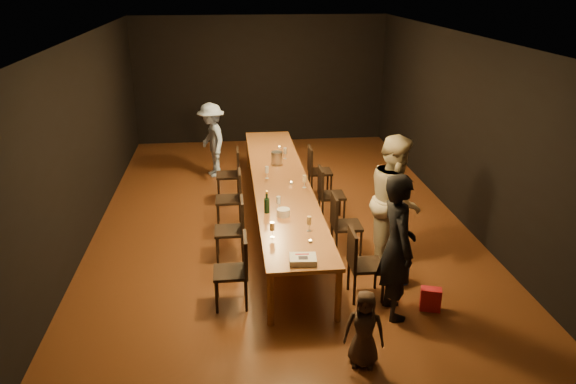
{
  "coord_description": "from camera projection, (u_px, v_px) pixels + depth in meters",
  "views": [
    {
      "loc": [
        -0.8,
        -8.49,
        3.86
      ],
      "look_at": [
        -0.01,
        -1.17,
        1.0
      ],
      "focal_mm": 35.0,
      "sensor_mm": 36.0,
      "label": 1
    }
  ],
  "objects": [
    {
      "name": "ground",
      "position": [
        281.0,
        223.0,
        9.35
      ],
      "size": [
        10.0,
        10.0,
        0.0
      ],
      "primitive_type": "plane",
      "color": "#412610",
      "rests_on": "ground"
    },
    {
      "name": "chair_right_3",
      "position": [
        320.0,
        171.0,
        10.38
      ],
      "size": [
        0.42,
        0.42,
        0.93
      ],
      "primitive_type": null,
      "rotation": [
        0.0,
        0.0,
        -1.57
      ],
      "color": "black",
      "rests_on": "ground"
    },
    {
      "name": "wineglass_2",
      "position": [
        278.0,
        203.0,
        7.9
      ],
      "size": [
        0.06,
        0.06,
        0.21
      ],
      "primitive_type": null,
      "color": "silver",
      "rests_on": "table"
    },
    {
      "name": "man_blue",
      "position": [
        212.0,
        140.0,
        11.3
      ],
      "size": [
        0.82,
        1.09,
        1.5
      ],
      "primitive_type": "imported",
      "rotation": [
        0.0,
        0.0,
        -1.26
      ],
      "color": "#99B6ED",
      "rests_on": "ground"
    },
    {
      "name": "chair_left_0",
      "position": [
        231.0,
        271.0,
        6.87
      ],
      "size": [
        0.42,
        0.42,
        0.93
      ],
      "primitive_type": null,
      "rotation": [
        0.0,
        0.0,
        1.57
      ],
      "color": "black",
      "rests_on": "ground"
    },
    {
      "name": "chair_left_1",
      "position": [
        229.0,
        230.0,
        7.99
      ],
      "size": [
        0.42,
        0.42,
        0.93
      ],
      "primitive_type": null,
      "rotation": [
        0.0,
        0.0,
        1.57
      ],
      "color": "black",
      "rests_on": "ground"
    },
    {
      "name": "gift_bag_blue",
      "position": [
        398.0,
        274.0,
        7.44
      ],
      "size": [
        0.29,
        0.25,
        0.31
      ],
      "primitive_type": "cube",
      "rotation": [
        0.0,
        0.0,
        0.43
      ],
      "color": "#2646A6",
      "rests_on": "ground"
    },
    {
      "name": "woman_tan",
      "position": [
        395.0,
        200.0,
        7.82
      ],
      "size": [
        0.91,
        1.05,
        1.86
      ],
      "primitive_type": "imported",
      "rotation": [
        0.0,
        0.0,
        1.31
      ],
      "color": "beige",
      "rests_on": "ground"
    },
    {
      "name": "wineglass_5",
      "position": [
        285.0,
        153.0,
        10.1
      ],
      "size": [
        0.06,
        0.06,
        0.21
      ],
      "primitive_type": null,
      "color": "silver",
      "rests_on": "table"
    },
    {
      "name": "wineglass_1",
      "position": [
        309.0,
        224.0,
        7.25
      ],
      "size": [
        0.06,
        0.06,
        0.21
      ],
      "primitive_type": null,
      "color": "beige",
      "rests_on": "table"
    },
    {
      "name": "plate_stack",
      "position": [
        283.0,
        212.0,
        7.72
      ],
      "size": [
        0.21,
        0.21,
        0.1
      ],
      "primitive_type": "cylinder",
      "rotation": [
        0.0,
        0.0,
        0.15
      ],
      "color": "white",
      "rests_on": "table"
    },
    {
      "name": "tealight_mid",
      "position": [
        291.0,
        183.0,
        8.93
      ],
      "size": [
        0.05,
        0.05,
        0.03
      ],
      "primitive_type": "cylinder",
      "color": "#B2B7B2",
      "rests_on": "table"
    },
    {
      "name": "chair_right_0",
      "position": [
        366.0,
        264.0,
        7.04
      ],
      "size": [
        0.42,
        0.42,
        0.93
      ],
      "primitive_type": null,
      "rotation": [
        0.0,
        0.0,
        -1.57
      ],
      "color": "black",
      "rests_on": "ground"
    },
    {
      "name": "woman_birthday",
      "position": [
        397.0,
        246.0,
        6.54
      ],
      "size": [
        0.46,
        0.67,
        1.8
      ],
      "primitive_type": "imported",
      "rotation": [
        0.0,
        0.0,
        1.61
      ],
      "color": "black",
      "rests_on": "ground"
    },
    {
      "name": "wineglass_4",
      "position": [
        267.0,
        172.0,
        9.13
      ],
      "size": [
        0.06,
        0.06,
        0.21
      ],
      "primitive_type": null,
      "color": "silver",
      "rests_on": "table"
    },
    {
      "name": "gift_bag_red",
      "position": [
        431.0,
        299.0,
        6.87
      ],
      "size": [
        0.28,
        0.2,
        0.29
      ],
      "primitive_type": "cube",
      "rotation": [
        0.0,
        0.0,
        -0.3
      ],
      "color": "red",
      "rests_on": "ground"
    },
    {
      "name": "wineglass_0",
      "position": [
        272.0,
        230.0,
        7.08
      ],
      "size": [
        0.06,
        0.06,
        0.21
      ],
      "primitive_type": null,
      "color": "beige",
      "rests_on": "table"
    },
    {
      "name": "table",
      "position": [
        281.0,
        183.0,
        9.1
      ],
      "size": [
        0.9,
        6.0,
        0.75
      ],
      "color": "brown",
      "rests_on": "ground"
    },
    {
      "name": "chair_right_1",
      "position": [
        347.0,
        225.0,
        8.16
      ],
      "size": [
        0.42,
        0.42,
        0.93
      ],
      "primitive_type": null,
      "rotation": [
        0.0,
        0.0,
        -1.57
      ],
      "color": "black",
      "rests_on": "ground"
    },
    {
      "name": "chair_left_3",
      "position": [
        228.0,
        174.0,
        10.21
      ],
      "size": [
        0.42,
        0.42,
        0.93
      ],
      "primitive_type": null,
      "rotation": [
        0.0,
        0.0,
        1.57
      ],
      "color": "black",
      "rests_on": "ground"
    },
    {
      "name": "chair_left_2",
      "position": [
        229.0,
        199.0,
        9.1
      ],
      "size": [
        0.42,
        0.42,
        0.93
      ],
      "primitive_type": null,
      "rotation": [
        0.0,
        0.0,
        1.57
      ],
      "color": "black",
      "rests_on": "ground"
    },
    {
      "name": "chair_right_2",
      "position": [
        332.0,
        195.0,
        9.27
      ],
      "size": [
        0.42,
        0.42,
        0.93
      ],
      "primitive_type": null,
      "rotation": [
        0.0,
        0.0,
        -1.57
      ],
      "color": "black",
      "rests_on": "ground"
    },
    {
      "name": "room_shell",
      "position": [
        280.0,
        99.0,
        8.6
      ],
      "size": [
        6.04,
        10.04,
        3.02
      ],
      "color": "black",
      "rests_on": "ground"
    },
    {
      "name": "birthday_cake",
      "position": [
        303.0,
        259.0,
        6.48
      ],
      "size": [
        0.33,
        0.27,
        0.07
      ],
      "rotation": [
        0.0,
        0.0,
        -0.08
      ],
      "color": "white",
      "rests_on": "table"
    },
    {
      "name": "champagne_bottle",
      "position": [
        267.0,
        202.0,
        7.79
      ],
      "size": [
        0.09,
        0.09,
        0.32
      ],
      "primitive_type": null,
      "rotation": [
        0.0,
        0.0,
        0.17
      ],
      "color": "black",
      "rests_on": "table"
    },
    {
      "name": "wineglass_3",
      "position": [
        304.0,
        181.0,
        8.73
      ],
      "size": [
        0.06,
        0.06,
        0.21
      ],
      "primitive_type": null,
      "color": "beige",
      "rests_on": "table"
    },
    {
      "name": "child",
      "position": [
        364.0,
        329.0,
        5.81
      ],
      "size": [
        0.48,
        0.38,
        0.87
      ],
      "primitive_type": "imported",
      "rotation": [
        0.0,
        0.0,
        -0.28
      ],
      "color": "#3D2C22",
      "rests_on": "ground"
    },
    {
      "name": "tealight_near",
      "position": [
        310.0,
        241.0,
        6.97
      ],
      "size": [
        0.05,
        0.05,
        0.03
      ],
      "primitive_type": "cylinder",
      "color": "#B2B7B2",
      "rests_on": "table"
    },
    {
      "name": "ice_bucket",
      "position": [
        277.0,
        158.0,
        9.83
      ],
      "size": [
        0.22,
        0.22,
        0.22
      ],
      "primitive_type": "cylinder",
      "rotation": [
        0.0,
        0.0,
        -0.12
      ],
      "color": "#BBBCC1",
      "rests_on": "table"
    },
    {
      "name": "tealight_far",
      "position": [
        279.0,
        147.0,
        10.76
      ],
      "size": [
        0.05,
        0.05,
        0.03
      ],
      "primitive_type": "cylinder",
      "color": "#B2B7B2",
      "rests_on": "table"
    }
  ]
}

